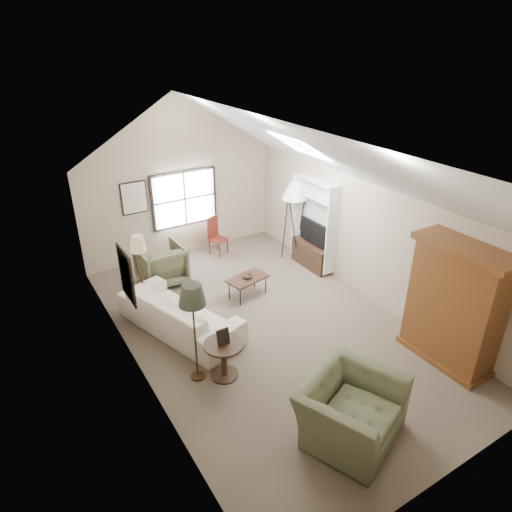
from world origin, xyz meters
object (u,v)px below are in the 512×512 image
sofa (180,313)px  side_chair (218,236)px  armoire (455,305)px  armchair_near (350,410)px  armchair_far (161,265)px  side_table (224,360)px  coffee_table (248,287)px

sofa → side_chair: side_chair is taller
armoire → armchair_near: size_ratio=1.58×
armchair_near → armchair_far: armchair_far is taller
sofa → side_table: 1.60m
armoire → sofa: 4.91m
sofa → coffee_table: 1.79m
armchair_far → side_chair: (1.79, 0.65, 0.04)m
side_table → sofa: bearing=93.6°
side_table → side_chair: 4.68m
armoire → side_chair: size_ratio=2.22×
armoire → armchair_far: armoire is taller
sofa → armchair_far: size_ratio=2.61×
armchair_far → side_chair: side_chair is taller
side_table → armchair_near: bearing=-65.3°
armchair_far → armoire: bearing=120.6°
armchair_far → coffee_table: (1.36, -1.55, -0.23)m
coffee_table → side_table: size_ratio=1.36×
side_chair → coffee_table: bearing=-124.8°
coffee_table → side_chair: 2.26m
armchair_far → coffee_table: bearing=129.9°
coffee_table → armchair_far: bearing=131.4°
armoire → armchair_near: 2.70m
armoire → coffee_table: armoire is taller
armoire → side_chair: armoire is taller
armchair_near → side_chair: bearing=57.3°
sofa → side_chair: 3.38m
coffee_table → sofa: bearing=-167.3°
side_table → armoire: bearing=-24.8°
coffee_table → side_chair: side_chair is taller
sofa → side_chair: size_ratio=2.63×
armoire → side_chair: bearing=104.1°
side_table → side_chair: size_ratio=0.66×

